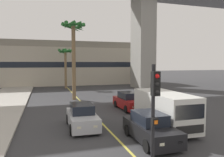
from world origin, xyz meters
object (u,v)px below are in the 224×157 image
object	(u,v)px
delivery_van	(165,109)
palm_tree_mid_median	(65,57)
car_queue_front	(129,101)
traffic_light_median_near	(154,111)
car_queue_second	(150,128)
palm_tree_near_median	(74,40)
car_queue_third	(82,117)

from	to	relation	value
delivery_van	palm_tree_mid_median	world-z (taller)	palm_tree_mid_median
car_queue_front	traffic_light_median_near	distance (m)	13.18
car_queue_second	delivery_van	xyz separation A→B (m)	(1.90, 1.72, 0.57)
palm_tree_mid_median	traffic_light_median_near	bearing A→B (deg)	-90.41
traffic_light_median_near	car_queue_second	bearing A→B (deg)	63.77
delivery_van	palm_tree_near_median	xyz separation A→B (m)	(-3.99, 13.14, 5.62)
traffic_light_median_near	delivery_van	bearing A→B (deg)	56.29
car_queue_second	car_queue_third	size ratio (longest dim) A/B	0.99
palm_tree_near_median	car_queue_third	bearing A→B (deg)	-95.06
car_queue_front	palm_tree_mid_median	size ratio (longest dim) A/B	0.62
car_queue_front	palm_tree_mid_median	xyz separation A→B (m)	(-3.89, 18.61, 4.55)
car_queue_second	traffic_light_median_near	bearing A→B (deg)	-116.23
car_queue_front	car_queue_second	distance (m)	8.27
palm_tree_near_median	car_queue_front	bearing A→B (deg)	-59.19
delivery_van	traffic_light_median_near	bearing A→B (deg)	-123.71
car_queue_front	palm_tree_mid_median	bearing A→B (deg)	101.81
car_queue_second	palm_tree_mid_median	xyz separation A→B (m)	(-1.91, 26.64, 4.55)
car_queue_front	car_queue_third	size ratio (longest dim) A/B	1.00
palm_tree_mid_median	car_queue_front	bearing A→B (deg)	-78.19
car_queue_front	traffic_light_median_near	xyz separation A→B (m)	(-4.11, -12.36, 1.99)
palm_tree_near_median	palm_tree_mid_median	bearing A→B (deg)	89.11
delivery_van	traffic_light_median_near	xyz separation A→B (m)	(-4.03, -6.05, 1.43)
traffic_light_median_near	car_queue_front	bearing A→B (deg)	71.59
palm_tree_mid_median	car_queue_third	bearing A→B (deg)	-92.93
car_queue_second	palm_tree_mid_median	bearing A→B (deg)	94.10
car_queue_front	car_queue_second	world-z (taller)	same
car_queue_second	traffic_light_median_near	world-z (taller)	traffic_light_median_near
palm_tree_near_median	delivery_van	bearing A→B (deg)	-73.09
car_queue_front	traffic_light_median_near	size ratio (longest dim) A/B	0.99
delivery_van	palm_tree_mid_median	xyz separation A→B (m)	(-3.81, 24.92, 3.99)
car_queue_second	traffic_light_median_near	size ratio (longest dim) A/B	0.98
car_queue_second	palm_tree_near_median	distance (m)	16.24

